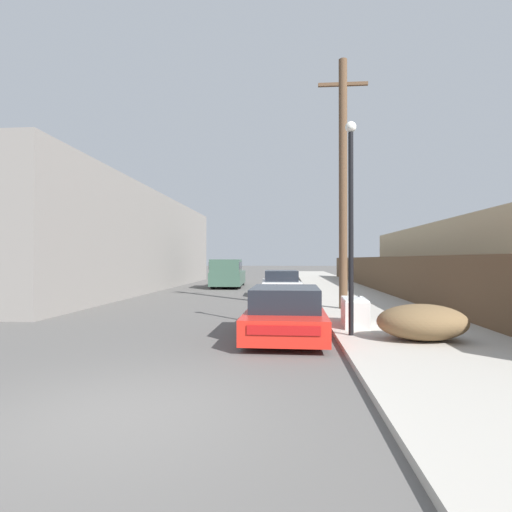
# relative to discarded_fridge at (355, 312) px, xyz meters

# --- Properties ---
(ground_plane) EXTENTS (220.00, 220.00, 0.00)m
(ground_plane) POSITION_rel_discarded_fridge_xyz_m (-3.88, -6.35, -0.49)
(ground_plane) COLOR #595654
(sidewalk_curb) EXTENTS (4.20, 63.00, 0.12)m
(sidewalk_curb) POSITION_rel_discarded_fridge_xyz_m (1.42, 17.15, -0.43)
(sidewalk_curb) COLOR #ADA89E
(sidewalk_curb) RESTS_ON ground
(discarded_fridge) EXTENTS (0.71, 1.61, 0.76)m
(discarded_fridge) POSITION_rel_discarded_fridge_xyz_m (0.00, 0.00, 0.00)
(discarded_fridge) COLOR silver
(discarded_fridge) RESTS_ON sidewalk_curb
(parked_sports_car_red) EXTENTS (1.93, 4.74, 1.23)m
(parked_sports_car_red) POSITION_rel_discarded_fridge_xyz_m (-1.87, -0.90, 0.08)
(parked_sports_car_red) COLOR red
(parked_sports_car_red) RESTS_ON ground
(car_parked_mid) EXTENTS (2.10, 4.15, 1.34)m
(car_parked_mid) POSITION_rel_discarded_fridge_xyz_m (-2.15, 9.49, 0.14)
(car_parked_mid) COLOR silver
(car_parked_mid) RESTS_ON ground
(pickup_truck) EXTENTS (2.25, 5.72, 1.90)m
(pickup_truck) POSITION_rel_discarded_fridge_xyz_m (-5.86, 15.72, 0.45)
(pickup_truck) COLOR #385647
(pickup_truck) RESTS_ON ground
(utility_pole) EXTENTS (1.80, 0.31, 9.13)m
(utility_pole) POSITION_rel_discarded_fridge_xyz_m (0.21, 3.75, 4.30)
(utility_pole) COLOR brown
(utility_pole) RESTS_ON sidewalk_curb
(street_lamp) EXTENTS (0.26, 0.26, 5.07)m
(street_lamp) POSITION_rel_discarded_fridge_xyz_m (-0.32, -1.43, 2.55)
(street_lamp) COLOR black
(street_lamp) RESTS_ON sidewalk_curb
(brush_pile) EXTENTS (1.97, 1.36, 0.80)m
(brush_pile) POSITION_rel_discarded_fridge_xyz_m (1.16, -1.90, 0.03)
(brush_pile) COLOR brown
(brush_pile) RESTS_ON sidewalk_curb
(wooden_fence) EXTENTS (0.08, 36.24, 1.93)m
(wooden_fence) POSITION_rel_discarded_fridge_xyz_m (3.37, 13.35, 0.60)
(wooden_fence) COLOR brown
(wooden_fence) RESTS_ON sidewalk_curb
(building_left_block) EXTENTS (7.00, 25.92, 5.96)m
(building_left_block) POSITION_rel_discarded_fridge_xyz_m (-13.03, 13.51, 2.49)
(building_left_block) COLOR gray
(building_left_block) RESTS_ON ground
(building_right_house) EXTENTS (6.00, 20.64, 3.71)m
(building_right_house) POSITION_rel_discarded_fridge_xyz_m (8.23, 9.83, 1.37)
(building_right_house) COLOR tan
(building_right_house) RESTS_ON ground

